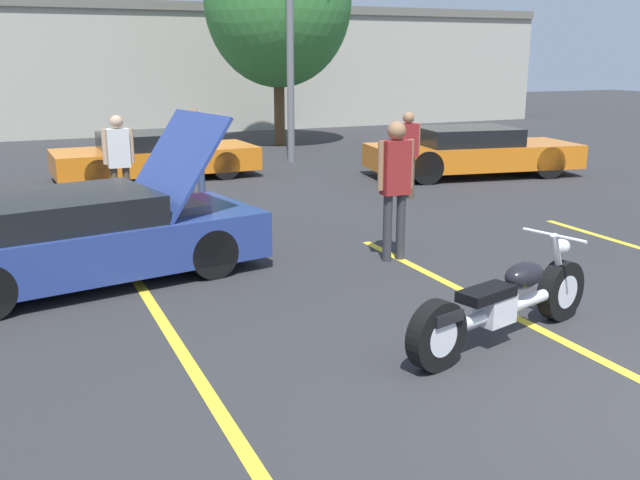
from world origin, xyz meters
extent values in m
cube|color=yellow|center=(-3.26, 2.92, 0.00)|extent=(0.12, 5.71, 0.01)
cube|color=yellow|center=(0.14, 2.92, 0.00)|extent=(0.12, 5.71, 0.01)
cube|color=#B2AD9E|center=(0.00, 23.51, 2.20)|extent=(32.00, 4.00, 4.40)
cube|color=slate|center=(0.00, 23.51, 4.25)|extent=(32.00, 4.20, 0.30)
cylinder|color=slate|center=(2.15, 13.80, 3.62)|extent=(0.18, 0.18, 7.24)
cylinder|color=brown|center=(3.11, 17.14, 1.16)|extent=(0.32, 0.32, 2.33)
ellipsoid|color=#387F38|center=(3.11, 17.14, 4.17)|extent=(4.27, 4.27, 4.91)
cylinder|color=black|center=(0.52, 2.19, 0.31)|extent=(0.64, 0.32, 0.62)
cylinder|color=black|center=(-1.32, 1.67, 0.31)|extent=(0.64, 0.32, 0.62)
cylinder|color=silver|center=(0.52, 2.19, 0.31)|extent=(0.38, 0.26, 0.34)
cylinder|color=silver|center=(-1.32, 1.67, 0.31)|extent=(0.38, 0.26, 0.34)
cylinder|color=silver|center=(-0.40, 1.93, 0.33)|extent=(1.59, 0.56, 0.12)
cube|color=silver|center=(-0.54, 1.89, 0.37)|extent=(0.41, 0.33, 0.28)
ellipsoid|color=black|center=(-0.12, 2.01, 0.61)|extent=(0.55, 0.40, 0.26)
cube|color=black|center=(-0.67, 1.85, 0.55)|extent=(0.64, 0.41, 0.10)
cube|color=black|center=(-1.27, 1.68, 0.48)|extent=(0.39, 0.31, 0.10)
cylinder|color=silver|center=(0.43, 2.16, 0.64)|extent=(0.31, 0.15, 0.62)
cylinder|color=silver|center=(0.32, 2.13, 0.93)|extent=(0.22, 0.68, 0.04)
sphere|color=silver|center=(0.47, 2.17, 0.79)|extent=(0.16, 0.16, 0.16)
cylinder|color=silver|center=(-0.84, 1.92, 0.27)|extent=(1.22, 0.42, 0.09)
cube|color=navy|center=(-3.77, 5.53, 0.46)|extent=(4.40, 2.47, 0.57)
cube|color=black|center=(-3.94, 5.49, 0.91)|extent=(2.13, 1.87, 0.34)
cylinder|color=black|center=(-2.37, 5.02, 0.31)|extent=(0.65, 0.33, 0.62)
cylinder|color=black|center=(-2.65, 6.51, 0.31)|extent=(0.65, 0.33, 0.62)
cube|color=navy|center=(-2.61, 5.75, 1.34)|extent=(1.15, 1.72, 1.21)
cube|color=#4C4C51|center=(-2.65, 5.74, 0.70)|extent=(0.77, 1.04, 0.28)
cube|color=orange|center=(5.09, 10.09, 0.46)|extent=(4.90, 2.49, 0.52)
cube|color=black|center=(4.90, 10.12, 0.90)|extent=(2.33, 1.91, 0.38)
cylinder|color=black|center=(6.40, 9.09, 0.35)|extent=(0.74, 0.33, 0.71)
cylinder|color=black|center=(6.65, 10.62, 0.35)|extent=(0.74, 0.33, 0.71)
cylinder|color=black|center=(3.53, 9.55, 0.35)|extent=(0.74, 0.33, 0.71)
cylinder|color=black|center=(3.78, 11.08, 0.35)|extent=(0.74, 0.33, 0.71)
cube|color=orange|center=(-1.53, 12.61, 0.42)|extent=(4.38, 1.89, 0.50)
cube|color=black|center=(-1.70, 12.61, 0.85)|extent=(1.99, 1.64, 0.35)
cylinder|color=black|center=(-0.16, 11.88, 0.31)|extent=(0.62, 0.24, 0.62)
cylinder|color=black|center=(-0.21, 13.42, 0.31)|extent=(0.62, 0.24, 0.62)
cylinder|color=black|center=(-2.85, 11.80, 0.31)|extent=(0.62, 0.24, 0.62)
cylinder|color=black|center=(-2.89, 13.35, 0.31)|extent=(0.62, 0.24, 0.62)
cylinder|color=brown|center=(2.24, 8.35, 0.40)|extent=(0.12, 0.12, 0.79)
cylinder|color=brown|center=(2.44, 8.35, 0.40)|extent=(0.12, 0.12, 0.79)
cube|color=maroon|center=(2.34, 8.35, 1.11)|extent=(0.36, 0.20, 0.63)
cylinder|color=#9E704C|center=(2.12, 8.35, 1.14)|extent=(0.08, 0.08, 0.57)
cylinder|color=#9E704C|center=(2.56, 8.35, 1.14)|extent=(0.08, 0.08, 0.57)
sphere|color=#9E704C|center=(2.34, 8.35, 1.53)|extent=(0.21, 0.21, 0.21)
cylinder|color=#333338|center=(-0.05, 4.81, 0.45)|extent=(0.12, 0.12, 0.89)
cylinder|color=#333338|center=(0.15, 4.81, 0.45)|extent=(0.12, 0.12, 0.89)
cube|color=maroon|center=(0.05, 4.81, 1.24)|extent=(0.36, 0.20, 0.71)
cylinder|color=#9E704C|center=(-0.17, 4.81, 1.28)|extent=(0.08, 0.08, 0.63)
cylinder|color=#9E704C|center=(0.27, 4.81, 1.28)|extent=(0.08, 0.08, 0.63)
sphere|color=#9E704C|center=(0.05, 4.81, 1.72)|extent=(0.24, 0.24, 0.24)
cylinder|color=brown|center=(-2.92, 9.11, 0.41)|extent=(0.12, 0.12, 0.82)
cylinder|color=brown|center=(-2.72, 9.11, 0.41)|extent=(0.12, 0.12, 0.82)
cube|color=white|center=(-2.82, 9.11, 1.14)|extent=(0.36, 0.20, 0.65)
cylinder|color=tan|center=(-3.04, 9.11, 1.18)|extent=(0.08, 0.08, 0.58)
cylinder|color=tan|center=(-2.60, 9.11, 1.18)|extent=(0.08, 0.08, 0.58)
sphere|color=tan|center=(-2.82, 9.11, 1.58)|extent=(0.22, 0.22, 0.22)
cylinder|color=#38476B|center=(-1.67, 8.91, 0.43)|extent=(0.12, 0.12, 0.86)
cylinder|color=#38476B|center=(-1.47, 8.91, 0.43)|extent=(0.12, 0.12, 0.86)
cube|color=maroon|center=(-1.57, 8.91, 1.20)|extent=(0.36, 0.20, 0.68)
cylinder|color=brown|center=(-1.79, 8.91, 1.24)|extent=(0.08, 0.08, 0.61)
cylinder|color=brown|center=(-1.35, 8.91, 1.24)|extent=(0.08, 0.08, 0.61)
sphere|color=brown|center=(-1.57, 8.91, 1.66)|extent=(0.23, 0.23, 0.23)
camera|label=1|loc=(-4.56, -3.16, 2.65)|focal=40.00mm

